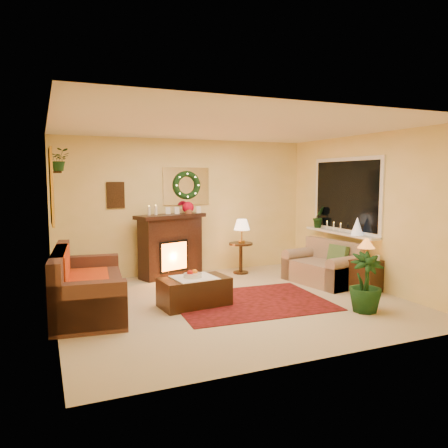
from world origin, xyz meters
name	(u,v)px	position (x,y,z in m)	size (l,w,h in m)	color
floor	(233,302)	(0.00, 0.00, 0.00)	(5.00, 5.00, 0.00)	beige
ceiling	(233,127)	(0.00, 0.00, 2.60)	(5.00, 5.00, 0.00)	white
wall_back	(186,207)	(0.00, 2.25, 1.30)	(5.00, 5.00, 0.00)	#EFD88C
wall_front	(325,235)	(0.00, -2.25, 1.30)	(5.00, 5.00, 0.00)	#EFD88C
wall_left	(52,223)	(-2.50, 0.00, 1.30)	(4.50, 4.50, 0.00)	#EFD88C
wall_right	(367,211)	(2.50, 0.00, 1.30)	(4.50, 4.50, 0.00)	#EFD88C
area_rug	(251,302)	(0.24, -0.12, 0.01)	(2.26, 1.70, 0.01)	maroon
sofa	(89,281)	(-2.04, 0.38, 0.43)	(0.91, 2.06, 0.89)	brown
red_throw	(81,277)	(-2.12, 0.56, 0.46)	(0.75, 1.22, 0.02)	red
fireplace	(171,248)	(-0.38, 2.04, 0.55)	(1.21, 0.38, 1.11)	black
poinsettia	(188,207)	(-0.02, 2.05, 1.30)	(0.22, 0.22, 0.22)	#B30421
mantel_candle_a	(149,211)	(-0.79, 1.99, 1.26)	(0.06, 0.06, 0.17)	white
mantel_candle_b	(156,211)	(-0.67, 2.00, 1.26)	(0.06, 0.06, 0.19)	white
mantel_mirror	(186,186)	(0.00, 2.23, 1.70)	(0.92, 0.02, 0.72)	white
wreath	(187,185)	(0.00, 2.19, 1.72)	(0.55, 0.55, 0.11)	#194719
wall_art	(116,195)	(-1.35, 2.23, 1.55)	(0.32, 0.03, 0.48)	#381E11
gold_mirror	(51,187)	(-2.48, 0.30, 1.75)	(0.03, 0.84, 1.00)	gold
hanging_plant	(59,171)	(-2.34, 1.05, 1.97)	(0.33, 0.28, 0.36)	#194719
loveseat	(322,260)	(1.92, 0.46, 0.42)	(0.75, 1.29, 0.75)	#9E7F69
window_frame	(346,195)	(2.48, 0.55, 1.55)	(0.03, 1.86, 1.36)	white
window_glass	(346,195)	(2.47, 0.55, 1.55)	(0.02, 1.70, 1.22)	black
window_sill	(340,233)	(2.38, 0.55, 0.87)	(0.22, 1.86, 0.04)	white
mini_tree	(357,226)	(2.35, 0.07, 1.04)	(0.21, 0.21, 0.32)	white
sill_plant	(319,218)	(2.38, 1.22, 1.08)	(0.30, 0.24, 0.54)	black
side_table_round	(241,257)	(0.95, 1.75, 0.33)	(0.46, 0.46, 0.60)	#41270F
lamp_cream	(242,229)	(0.95, 1.72, 0.88)	(0.31, 0.31, 0.48)	#FFD9B0
end_table_square	(366,275)	(2.26, -0.29, 0.27)	(0.43, 0.43, 0.52)	black
lamp_tiffany	(366,247)	(2.25, -0.29, 0.74)	(0.28, 0.28, 0.41)	orange
coffee_table	(194,292)	(-0.60, 0.04, 0.21)	(0.99, 0.55, 0.42)	black
fruit_bowl	(193,276)	(-0.62, 0.05, 0.45)	(0.27, 0.27, 0.06)	white
floor_palm	(366,280)	(1.51, -1.15, 0.45)	(1.39, 1.39, 2.49)	black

